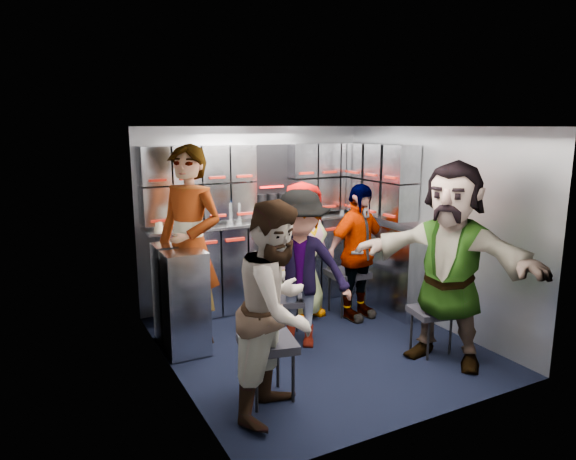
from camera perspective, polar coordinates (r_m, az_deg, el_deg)
name	(u,v)px	position (r m, az deg, el deg)	size (l,w,h in m)	color
floor	(317,344)	(5.17, 3.28, -12.58)	(3.00, 3.00, 0.00)	black
wall_back	(254,216)	(6.14, -3.77, 1.59)	(2.80, 0.04, 2.10)	#979DA5
wall_left	(172,258)	(4.30, -12.82, -3.00)	(0.04, 3.00, 2.10)	#979DA5
wall_right	(432,227)	(5.67, 15.67, 0.34)	(0.04, 3.00, 2.10)	#979DA5
ceiling	(320,126)	(4.72, 3.58, 11.41)	(2.80, 3.00, 0.02)	silver
cart_bank_back	(262,265)	(6.08, -2.90, -3.87)	(2.68, 0.38, 0.99)	#8D919B
cart_bank_left	(180,298)	(5.03, -11.86, -7.42)	(0.38, 0.76, 0.99)	#8D919B
counter	(262,221)	(5.96, -2.95, 0.95)	(2.68, 0.42, 0.03)	#B7BABF
locker_bank_back	(259,180)	(5.95, -3.24, 5.55)	(2.68, 0.28, 0.82)	#8D919B
locker_bank_right	(381,180)	(6.03, 10.30, 5.47)	(0.28, 1.00, 0.82)	#8D919B
right_cabinet	(383,265)	(6.14, 10.54, -3.86)	(0.28, 1.20, 1.00)	#8D919B
coffee_niche	(271,181)	(6.08, -1.92, 5.50)	(0.46, 0.16, 0.84)	black
red_latch_strip	(269,236)	(5.81, -2.12, -0.68)	(2.60, 0.02, 0.03)	#AE1A0F
jump_seat_near_left	(267,347)	(4.05, -2.30, -12.82)	(0.49, 0.47, 0.50)	black
jump_seat_mid_left	(291,303)	(5.17, 0.32, -8.07)	(0.44, 0.43, 0.42)	black
jump_seat_center	(295,277)	(5.92, 0.77, -5.28)	(0.38, 0.36, 0.45)	black
jump_seat_mid_right	(347,276)	(5.88, 6.62, -5.05)	(0.44, 0.42, 0.50)	black
jump_seat_near_right	(432,314)	(5.03, 15.69, -8.97)	(0.43, 0.41, 0.43)	black
attendant_standing	(190,246)	(5.02, -10.84, -1.77)	(0.71, 0.46, 1.94)	black
attendant_arc_a	(278,309)	(3.76, -1.16, -8.80)	(0.78, 0.61, 1.60)	black
attendant_arc_b	(300,269)	(4.90, 1.32, -4.39)	(0.99, 0.57, 1.53)	black
attendant_arc_c	(303,250)	(5.68, 1.64, -2.23)	(0.74, 0.48, 1.51)	black
attendant_arc_d	(357,252)	(5.66, 7.71, -2.46)	(0.88, 0.37, 1.50)	black
attendant_arc_e	(450,264)	(4.75, 17.51, -3.61)	(1.69, 0.54, 1.82)	black
bottle_left	(230,213)	(5.73, -6.52, 1.85)	(0.07, 0.07, 0.24)	white
bottle_mid	(238,213)	(5.77, -5.53, 1.90)	(0.07, 0.07, 0.23)	white
bottle_right	(342,205)	(6.41, 6.04, 2.80)	(0.06, 0.06, 0.22)	white
cup_left	(158,226)	(5.51, -14.20, 0.43)	(0.09, 0.09, 0.10)	#C5B68B
cup_right	(313,212)	(6.19, 2.76, 2.01)	(0.08, 0.08, 0.11)	#C5B68B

